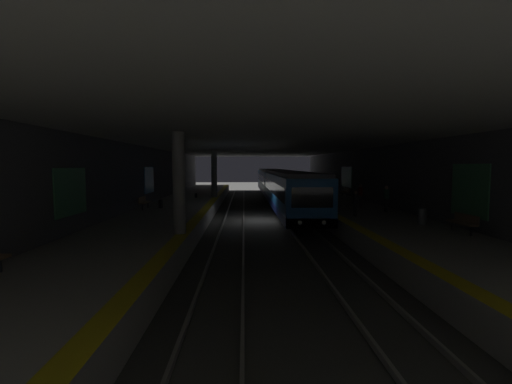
% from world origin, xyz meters
% --- Properties ---
extents(ground_plane, '(120.00, 120.00, 0.00)m').
position_xyz_m(ground_plane, '(0.00, 0.00, 0.00)').
color(ground_plane, '#42423F').
extents(track_left, '(60.00, 1.53, 0.16)m').
position_xyz_m(track_left, '(0.00, -2.20, 0.08)').
color(track_left, gray).
rests_on(track_left, ground).
extents(track_right, '(60.00, 1.53, 0.16)m').
position_xyz_m(track_right, '(0.00, 2.20, 0.08)').
color(track_right, gray).
rests_on(track_right, ground).
extents(platform_left, '(60.00, 5.30, 1.06)m').
position_xyz_m(platform_left, '(0.00, -6.55, 0.53)').
color(platform_left, '#A8A59E').
rests_on(platform_left, ground).
extents(platform_right, '(60.00, 5.30, 1.06)m').
position_xyz_m(platform_right, '(0.00, 6.55, 0.53)').
color(platform_right, '#A8A59E').
rests_on(platform_right, ground).
extents(wall_left, '(60.00, 0.56, 5.60)m').
position_xyz_m(wall_left, '(0.00, -9.45, 2.80)').
color(wall_left, '#56565B').
rests_on(wall_left, ground).
extents(wall_right, '(60.00, 0.56, 5.60)m').
position_xyz_m(wall_right, '(0.02, 9.45, 2.80)').
color(wall_right, '#56565B').
rests_on(wall_right, ground).
extents(ceiling_slab, '(60.00, 19.40, 0.40)m').
position_xyz_m(ceiling_slab, '(0.00, 0.00, 5.80)').
color(ceiling_slab, beige).
rests_on(ceiling_slab, wall_left).
extents(pillar_near, '(0.56, 0.56, 4.55)m').
position_xyz_m(pillar_near, '(-9.94, 4.35, 3.33)').
color(pillar_near, gray).
rests_on(pillar_near, platform_right).
extents(pillar_far, '(0.56, 0.56, 4.55)m').
position_xyz_m(pillar_far, '(8.08, 4.35, 3.33)').
color(pillar_far, gray).
rests_on(pillar_far, platform_right).
extents(metro_train, '(37.29, 2.83, 3.49)m').
position_xyz_m(metro_train, '(11.39, -2.20, 2.03)').
color(metro_train, '#19569E').
rests_on(metro_train, track_left).
extents(bench_left_near, '(1.70, 0.47, 0.86)m').
position_xyz_m(bench_left_near, '(-10.26, -8.53, 1.57)').
color(bench_left_near, '#262628').
rests_on(bench_left_near, platform_left).
extents(bench_left_mid, '(1.70, 0.47, 0.86)m').
position_xyz_m(bench_left_mid, '(8.19, -8.53, 1.57)').
color(bench_left_mid, '#262628').
rests_on(bench_left_mid, platform_left).
extents(bench_right_mid, '(1.70, 0.47, 0.86)m').
position_xyz_m(bench_right_mid, '(-0.93, 8.53, 1.57)').
color(bench_right_mid, '#262628').
rests_on(bench_right_mid, platform_right).
extents(person_waiting_near, '(0.60, 0.22, 1.62)m').
position_xyz_m(person_waiting_near, '(5.93, -5.22, 1.93)').
color(person_waiting_near, '#3E3E3E').
rests_on(person_waiting_near, platform_left).
extents(person_walking_mid, '(0.60, 0.22, 1.54)m').
position_xyz_m(person_walking_mid, '(-4.94, -5.30, 1.87)').
color(person_walking_mid, '#343434').
rests_on(person_walking_mid, platform_left).
extents(person_standing_far, '(0.60, 0.24, 1.74)m').
position_xyz_m(person_standing_far, '(-3.02, -7.98, 2.00)').
color(person_standing_far, '#2A2A2A').
rests_on(person_standing_far, platform_left).
extents(person_boarding, '(0.60, 0.23, 1.66)m').
position_xyz_m(person_boarding, '(0.19, -7.34, 1.95)').
color(person_boarding, '#474747').
rests_on(person_boarding, platform_left).
extents(suitcase_rolling, '(0.41, 0.20, 0.90)m').
position_xyz_m(suitcase_rolling, '(-0.41, 7.49, 1.35)').
color(suitcase_rolling, black).
rests_on(suitcase_rolling, platform_right).
extents(backpack_on_floor, '(0.30, 0.20, 0.40)m').
position_xyz_m(backpack_on_floor, '(7.76, 6.08, 1.25)').
color(backpack_on_floor, black).
rests_on(backpack_on_floor, platform_right).
extents(trash_bin, '(0.44, 0.44, 0.85)m').
position_xyz_m(trash_bin, '(-8.02, -7.80, 1.48)').
color(trash_bin, '#595B5E').
rests_on(trash_bin, platform_left).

